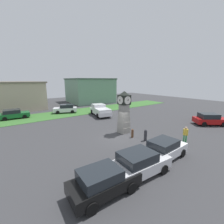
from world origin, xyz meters
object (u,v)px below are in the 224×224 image
(car_silver_hatch, at_px, (14,114))
(bollard_near_tower, at_px, (132,133))
(car_far_lot, at_px, (66,109))
(car_end_of_row, at_px, (210,119))
(clock_tower, at_px, (124,112))
(car_navy_sedan, at_px, (103,181))
(car_near_tower, at_px, (139,163))
(pickup_truck, at_px, (100,110))
(bollard_mid_row, at_px, (145,135))
(pedestrian_near_bench, at_px, (185,134))
(car_by_building, at_px, (165,149))

(car_silver_hatch, bearing_deg, bollard_near_tower, -60.66)
(car_far_lot, distance_m, car_end_of_row, 23.19)
(clock_tower, height_order, car_end_of_row, clock_tower)
(car_navy_sedan, xyz_separation_m, car_near_tower, (2.84, 0.06, 0.04))
(car_near_tower, bearing_deg, car_navy_sedan, -178.73)
(pickup_truck, bearing_deg, bollard_mid_row, -100.30)
(car_end_of_row, bearing_deg, car_far_lot, 124.41)
(car_silver_hatch, height_order, pedestrian_near_bench, pedestrian_near_bench)
(bollard_near_tower, bearing_deg, pedestrian_near_bench, -53.29)
(car_by_building, distance_m, pickup_truck, 15.61)
(car_far_lot, distance_m, pedestrian_near_bench, 20.76)
(car_silver_hatch, bearing_deg, car_near_tower, -76.10)
(car_end_of_row, relative_size, pedestrian_near_bench, 2.62)
(bollard_near_tower, relative_size, car_end_of_row, 0.21)
(bollard_mid_row, distance_m, car_navy_sedan, 8.19)
(bollard_near_tower, bearing_deg, pickup_truck, 76.07)
(car_navy_sedan, relative_size, car_near_tower, 0.95)
(pickup_truck, bearing_deg, car_by_building, -103.48)
(bollard_mid_row, bearing_deg, pickup_truck, 79.70)
(clock_tower, distance_m, pickup_truck, 9.28)
(car_near_tower, distance_m, car_by_building, 3.11)
(pedestrian_near_bench, bearing_deg, pickup_truck, 91.68)
(car_by_building, height_order, car_far_lot, car_far_lot)
(car_far_lot, bearing_deg, pedestrian_near_bench, -77.59)
(car_navy_sedan, height_order, pedestrian_near_bench, pedestrian_near_bench)
(car_by_building, height_order, car_silver_hatch, car_by_building)
(clock_tower, relative_size, car_by_building, 1.22)
(bollard_mid_row, relative_size, car_far_lot, 0.26)
(car_silver_hatch, xyz_separation_m, pedestrian_near_bench, (12.55, -20.98, 0.18))
(bollard_near_tower, distance_m, car_navy_sedan, 8.52)
(car_far_lot, bearing_deg, car_by_building, -88.92)
(bollard_near_tower, relative_size, car_far_lot, 0.21)
(bollard_mid_row, xyz_separation_m, car_navy_sedan, (-7.40, -3.51, 0.16))
(bollard_near_tower, relative_size, car_navy_sedan, 0.23)
(car_end_of_row, bearing_deg, car_near_tower, -173.14)
(car_navy_sedan, bearing_deg, car_end_of_row, 6.02)
(car_by_building, distance_m, pedestrian_near_bench, 4.10)
(bollard_near_tower, relative_size, bollard_mid_row, 0.79)
(car_silver_hatch, bearing_deg, car_navy_sedan, -83.36)
(car_navy_sedan, relative_size, pickup_truck, 0.68)
(car_navy_sedan, xyz_separation_m, pickup_truck, (9.58, 15.50, 0.18))
(car_end_of_row, distance_m, pedestrian_near_bench, 8.72)
(clock_tower, relative_size, car_silver_hatch, 1.14)
(clock_tower, bearing_deg, car_navy_sedan, -137.37)
(car_silver_hatch, height_order, car_end_of_row, car_end_of_row)
(car_near_tower, xyz_separation_m, car_far_lot, (2.70, 21.03, 0.01))
(bollard_near_tower, bearing_deg, car_end_of_row, -14.16)
(car_by_building, height_order, pedestrian_near_bench, pedestrian_near_bench)
(car_near_tower, relative_size, pickup_truck, 0.72)
(bollard_mid_row, bearing_deg, car_end_of_row, -7.83)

